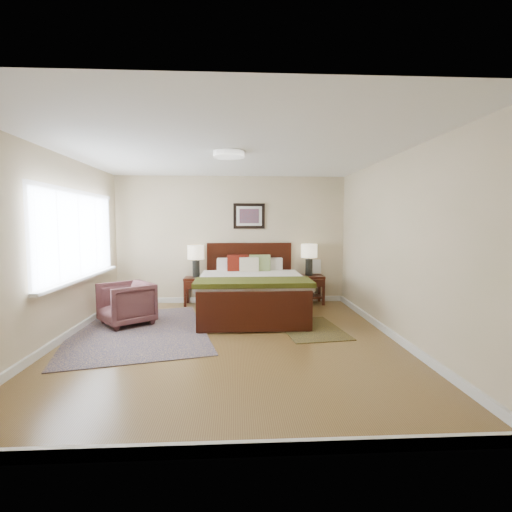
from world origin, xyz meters
name	(u,v)px	position (x,y,z in m)	size (l,w,h in m)	color
floor	(230,341)	(0.00, 0.00, 0.00)	(5.00, 5.00, 0.00)	brown
back_wall	(232,240)	(0.00, 2.50, 1.25)	(4.50, 0.04, 2.50)	beige
front_wall	(223,274)	(0.00, -2.50, 1.25)	(4.50, 0.04, 2.50)	beige
left_wall	(54,249)	(-2.25, 0.00, 1.25)	(0.04, 5.00, 2.50)	beige
right_wall	(396,248)	(2.25, 0.00, 1.25)	(0.04, 5.00, 2.50)	beige
ceiling	(229,151)	(0.00, 0.00, 2.50)	(4.50, 5.00, 0.02)	white
window	(80,237)	(-2.20, 0.70, 1.38)	(0.11, 2.72, 1.32)	silver
ceil_fixture	(229,154)	(0.00, 0.00, 2.47)	(0.44, 0.44, 0.08)	white
bed	(251,284)	(0.35, 1.43, 0.54)	(1.79, 2.17, 1.17)	#351307
wall_art	(249,216)	(0.35, 2.47, 1.72)	(0.62, 0.05, 0.50)	black
nightstand_left	(196,284)	(-0.68, 2.25, 0.42)	(0.45, 0.41, 0.54)	#351307
nightstand_right	(309,286)	(1.51, 2.26, 0.35)	(0.56, 0.42, 0.56)	#351307
lamp_left	(196,256)	(-0.68, 2.27, 0.96)	(0.31, 0.31, 0.61)	black
lamp_right	(309,254)	(1.51, 2.27, 0.98)	(0.31, 0.31, 0.61)	black
armchair	(126,304)	(-1.62, 0.90, 0.33)	(0.71, 0.73, 0.66)	brown
rug_persian	(138,331)	(-1.35, 0.51, 0.01)	(1.88, 2.65, 0.01)	#0D1744
rug_navy	(311,329)	(1.20, 0.49, 0.01)	(0.85, 1.27, 0.01)	black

